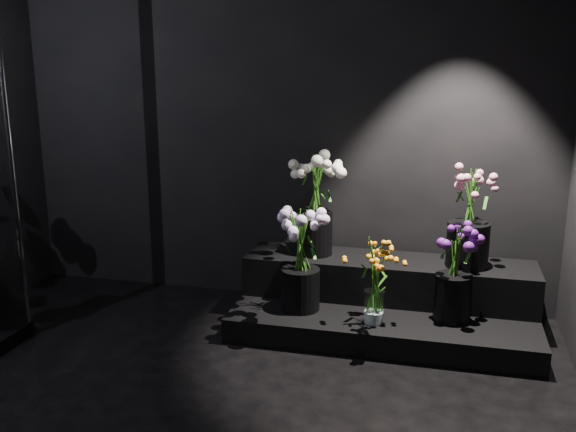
% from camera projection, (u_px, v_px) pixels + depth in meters
% --- Properties ---
extents(wall_back, '(4.00, 0.00, 4.00)m').
position_uv_depth(wall_back, '(280.00, 113.00, 4.64)').
color(wall_back, black).
rests_on(wall_back, floor).
extents(display_riser, '(1.98, 0.88, 0.44)m').
position_uv_depth(display_riser, '(385.00, 301.00, 4.37)').
color(display_riser, black).
rests_on(display_riser, floor).
extents(bouquet_orange_bells, '(0.34, 0.34, 0.55)m').
position_uv_depth(bouquet_orange_bells, '(375.00, 280.00, 3.99)').
color(bouquet_orange_bells, white).
rests_on(bouquet_orange_bells, display_riser).
extents(bouquet_lilac, '(0.40, 0.40, 0.69)m').
position_uv_depth(bouquet_lilac, '(301.00, 254.00, 4.18)').
color(bouquet_lilac, black).
rests_on(bouquet_lilac, display_riser).
extents(bouquet_purple, '(0.34, 0.34, 0.62)m').
position_uv_depth(bouquet_purple, '(455.00, 269.00, 4.01)').
color(bouquet_purple, black).
rests_on(bouquet_purple, display_riser).
extents(bouquet_cream_roses, '(0.47, 0.47, 0.71)m').
position_uv_depth(bouquet_cream_roses, '(316.00, 197.00, 4.44)').
color(bouquet_cream_roses, black).
rests_on(bouquet_cream_roses, display_riser).
extents(bouquet_pink_roses, '(0.44, 0.44, 0.65)m').
position_uv_depth(bouquet_pink_roses, '(470.00, 216.00, 4.19)').
color(bouquet_pink_roses, black).
rests_on(bouquet_pink_roses, display_riser).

